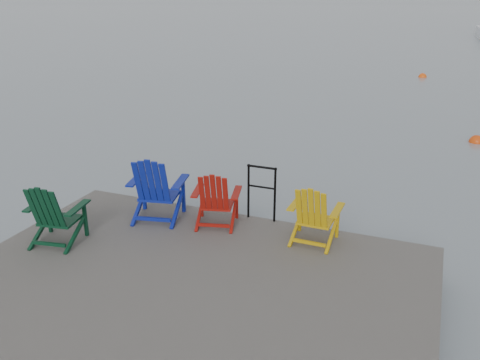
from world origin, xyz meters
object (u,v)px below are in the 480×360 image
at_px(buoy_a, 476,142).
at_px(buoy_b, 422,77).
at_px(chair_green, 54,213).
at_px(chair_red, 216,198).
at_px(chair_yellow, 314,213).
at_px(handrail, 262,188).
at_px(chair_blue, 156,188).

bearing_deg(buoy_a, buoy_b, 100.39).
xyz_separation_m(chair_green, chair_red, (1.89, 1.40, -0.02)).
height_order(chair_yellow, buoy_a, chair_yellow).
relative_size(handrail, chair_yellow, 0.99).
height_order(chair_blue, buoy_a, chair_blue).
bearing_deg(buoy_b, chair_red, -96.20).
bearing_deg(chair_red, buoy_b, 69.24).
relative_size(chair_blue, chair_red, 1.18).
distance_m(handrail, chair_red, 0.75).
xyz_separation_m(handrail, chair_yellow, (0.96, -0.47, -0.08)).
xyz_separation_m(chair_yellow, buoy_b, (0.54, 19.19, -0.96)).
distance_m(chair_blue, chair_yellow, 2.51).
height_order(chair_red, chair_yellow, chair_yellow).
distance_m(handrail, buoy_b, 18.81).
bearing_deg(handrail, chair_yellow, -26.06).
relative_size(handrail, buoy_a, 2.27).
bearing_deg(chair_green, chair_yellow, 12.26).
xyz_separation_m(chair_blue, buoy_a, (5.04, 8.46, -1.04)).
xyz_separation_m(handrail, chair_red, (-0.58, -0.47, -0.08)).
bearing_deg(chair_blue, chair_yellow, -9.53).
height_order(chair_red, buoy_b, chair_red).
relative_size(chair_green, chair_yellow, 1.04).
height_order(chair_green, chair_red, chair_green).
xyz_separation_m(handrail, buoy_b, (1.50, 18.72, -1.04)).
bearing_deg(chair_yellow, buoy_a, 74.15).
distance_m(handrail, chair_green, 3.10).
distance_m(chair_green, buoy_a, 11.45).
bearing_deg(chair_red, chair_blue, 174.00).
xyz_separation_m(chair_red, buoy_b, (2.08, 19.18, -0.96)).
distance_m(handrail, chair_blue, 1.66).
bearing_deg(handrail, buoy_a, 65.99).
xyz_separation_m(chair_yellow, buoy_a, (2.54, 8.32, -0.96)).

